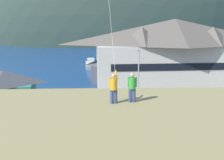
% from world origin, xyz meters
% --- Properties ---
extents(ground_plane, '(600.00, 600.00, 0.00)m').
position_xyz_m(ground_plane, '(0.00, 0.00, 0.00)').
color(ground_plane, '#66604C').
extents(parking_lot_pad, '(40.00, 20.00, 0.10)m').
position_xyz_m(parking_lot_pad, '(0.00, 5.00, 0.05)').
color(parking_lot_pad, slate).
rests_on(parking_lot_pad, ground).
extents(bay_water, '(360.00, 84.00, 0.03)m').
position_xyz_m(bay_water, '(0.00, 60.00, 0.01)').
color(bay_water, navy).
rests_on(bay_water, ground).
extents(far_hill_west_ridge, '(117.52, 58.01, 72.54)m').
position_xyz_m(far_hill_west_ridge, '(6.43, 119.59, 0.00)').
color(far_hill_west_ridge, '#334733').
rests_on(far_hill_west_ridge, ground).
extents(far_hill_east_peak, '(132.77, 67.64, 89.46)m').
position_xyz_m(far_hill_east_peak, '(6.72, 112.25, 0.00)').
color(far_hill_east_peak, '#2D3D33').
rests_on(far_hill_east_peak, ground).
extents(harbor_lodge, '(27.83, 11.36, 10.94)m').
position_xyz_m(harbor_lodge, '(10.12, 20.52, 5.80)').
color(harbor_lodge, beige).
rests_on(harbor_lodge, ground).
extents(storage_shed_near_lot, '(7.75, 5.64, 5.09)m').
position_xyz_m(storage_shed_near_lot, '(-13.44, 6.82, 2.64)').
color(storage_shed_near_lot, '#338475').
rests_on(storage_shed_near_lot, ground).
extents(storage_shed_waterside, '(5.33, 5.02, 4.63)m').
position_xyz_m(storage_shed_waterside, '(-1.40, 21.51, 2.40)').
color(storage_shed_waterside, '#474C56').
rests_on(storage_shed_waterside, ground).
extents(wharf_dock, '(3.20, 14.91, 0.70)m').
position_xyz_m(wharf_dock, '(-1.20, 33.66, 0.35)').
color(wharf_dock, '#70604C').
rests_on(wharf_dock, ground).
extents(moored_boat_wharfside, '(2.83, 7.04, 2.16)m').
position_xyz_m(moored_boat_wharfside, '(-4.62, 37.12, 0.72)').
color(moored_boat_wharfside, '#A8A399').
rests_on(moored_boat_wharfside, ground).
extents(parked_car_front_row_end, '(4.26, 2.16, 1.82)m').
position_xyz_m(parked_car_front_row_end, '(12.47, 7.05, 1.06)').
color(parked_car_front_row_end, navy).
rests_on(parked_car_front_row_end, parking_lot_pad).
extents(parked_car_mid_row_center, '(4.30, 2.25, 1.82)m').
position_xyz_m(parked_car_mid_row_center, '(-1.96, 1.68, 1.06)').
color(parked_car_mid_row_center, slate).
rests_on(parked_car_mid_row_center, parking_lot_pad).
extents(parked_car_corner_spot, '(4.33, 2.32, 1.82)m').
position_xyz_m(parked_car_corner_spot, '(3.10, 6.54, 1.06)').
color(parked_car_corner_spot, red).
rests_on(parked_car_corner_spot, parking_lot_pad).
extents(parked_car_mid_row_far, '(4.23, 2.12, 1.82)m').
position_xyz_m(parked_car_mid_row_far, '(-4.52, 5.84, 1.06)').
color(parked_car_mid_row_far, slate).
rests_on(parked_car_mid_row_far, parking_lot_pad).
extents(parked_car_mid_row_near, '(4.24, 2.12, 1.82)m').
position_xyz_m(parked_car_mid_row_near, '(-9.32, 1.32, 1.06)').
color(parked_car_mid_row_near, '#B28923').
rests_on(parked_car_mid_row_near, parking_lot_pad).
extents(parked_car_lone_by_shed, '(4.27, 2.19, 1.82)m').
position_xyz_m(parked_car_lone_by_shed, '(6.50, -0.65, 1.06)').
color(parked_car_lone_by_shed, '#B28923').
rests_on(parked_car_lone_by_shed, parking_lot_pad).
extents(parked_car_back_row_right, '(4.35, 2.37, 1.82)m').
position_xyz_m(parked_car_back_row_right, '(7.95, 5.91, 1.06)').
color(parked_car_back_row_right, '#B28923').
rests_on(parked_car_back_row_right, parking_lot_pad).
extents(parking_light_pole, '(0.24, 0.78, 6.76)m').
position_xyz_m(parking_light_pole, '(2.85, 10.56, 4.02)').
color(parking_light_pole, '#ADADB2').
rests_on(parking_light_pole, parking_lot_pad).
extents(person_kite_flyer, '(0.52, 0.68, 1.86)m').
position_xyz_m(person_kite_flyer, '(-1.25, -9.17, 7.02)').
color(person_kite_flyer, '#384770').
rests_on(person_kite_flyer, grassy_hill_foreground).
extents(person_companion, '(0.55, 0.40, 1.74)m').
position_xyz_m(person_companion, '(-0.17, -8.97, 7.01)').
color(person_companion, '#384770').
rests_on(person_companion, grassy_hill_foreground).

